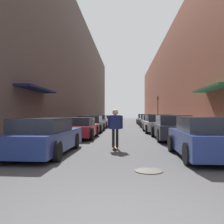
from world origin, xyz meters
TOP-DOWN VIEW (x-y plane):
  - ground at (0.00, 26.58)m, footprint 146.17×146.17m
  - curb_strip_left at (-4.64, 33.22)m, footprint 1.80×66.44m
  - curb_strip_right at (4.64, 33.22)m, footprint 1.80×66.44m
  - building_row_left at (-7.54, 33.22)m, footprint 4.90×66.44m
  - building_row_right at (7.54, 33.22)m, footprint 4.90×66.44m
  - parked_car_left_0 at (-2.77, 5.70)m, footprint 1.89×4.60m
  - parked_car_left_1 at (-2.59, 11.41)m, footprint 1.99×4.08m
  - parked_car_left_2 at (-2.62, 16.64)m, footprint 2.00×4.53m
  - parked_car_left_3 at (-2.60, 22.41)m, footprint 1.88×4.44m
  - parked_car_left_4 at (-2.61, 28.27)m, footprint 1.97×4.57m
  - parked_car_right_0 at (2.72, 5.21)m, footprint 1.92×4.05m
  - parked_car_right_1 at (2.69, 10.88)m, footprint 1.94×4.77m
  - parked_car_right_2 at (2.58, 16.05)m, footprint 2.05×4.18m
  - parked_car_right_3 at (2.61, 20.88)m, footprint 1.94×4.30m
  - parked_car_right_4 at (2.76, 26.12)m, footprint 2.08×4.02m
  - parked_car_right_5 at (2.73, 31.16)m, footprint 2.03×4.20m
  - skateboarder at (-0.29, 7.11)m, footprint 0.61×0.78m
  - manhole_cover at (0.70, 3.27)m, footprint 0.70×0.70m
  - traffic_light at (4.35, 29.47)m, footprint 0.16×0.22m

SIDE VIEW (x-z plane):
  - ground at x=0.00m, z-range 0.00..0.00m
  - manhole_cover at x=0.70m, z-range 0.00..0.02m
  - curb_strip_left at x=-4.64m, z-range 0.00..0.12m
  - curb_strip_right at x=4.64m, z-range 0.00..0.12m
  - parked_car_left_1 at x=-2.59m, z-range -0.01..1.20m
  - parked_car_left_4 at x=-2.61m, z-range -0.01..1.21m
  - parked_car_right_3 at x=2.61m, z-range -0.03..1.23m
  - parked_car_left_2 at x=-2.62m, z-range -0.03..1.24m
  - parked_car_left_0 at x=-2.77m, z-range -0.02..1.26m
  - parked_car_left_3 at x=-2.60m, z-range -0.01..1.28m
  - parked_car_right_0 at x=2.72m, z-range -0.02..1.31m
  - parked_car_right_4 at x=2.76m, z-range -0.01..1.30m
  - parked_car_right_5 at x=2.73m, z-range -0.04..1.34m
  - parked_car_right_1 at x=2.69m, z-range -0.02..1.33m
  - parked_car_right_2 at x=2.58m, z-range -0.03..1.34m
  - skateboarder at x=-0.29m, z-range 0.18..1.79m
  - traffic_light at x=4.35m, z-range 0.54..4.09m
  - building_row_right at x=7.54m, z-range 0.00..11.86m
  - building_row_left at x=-7.54m, z-range 0.00..14.58m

